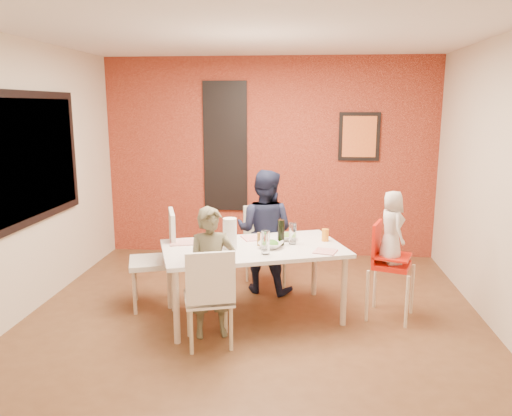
# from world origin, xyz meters

# --- Properties ---
(ground) EXTENTS (4.50, 4.50, 0.00)m
(ground) POSITION_xyz_m (0.00, 0.00, 0.00)
(ground) COLOR brown
(ground) RESTS_ON ground
(ceiling) EXTENTS (4.50, 4.50, 0.02)m
(ceiling) POSITION_xyz_m (0.00, 0.00, 2.70)
(ceiling) COLOR silver
(ceiling) RESTS_ON wall_back
(wall_back) EXTENTS (4.50, 0.02, 2.70)m
(wall_back) POSITION_xyz_m (0.00, 2.25, 1.35)
(wall_back) COLOR beige
(wall_back) RESTS_ON ground
(wall_front) EXTENTS (4.50, 0.02, 2.70)m
(wall_front) POSITION_xyz_m (0.00, -2.25, 1.35)
(wall_front) COLOR beige
(wall_front) RESTS_ON ground
(wall_left) EXTENTS (0.02, 4.50, 2.70)m
(wall_left) POSITION_xyz_m (-2.25, 0.00, 1.35)
(wall_left) COLOR beige
(wall_left) RESTS_ON ground
(wall_right) EXTENTS (0.02, 4.50, 2.70)m
(wall_right) POSITION_xyz_m (2.25, 0.00, 1.35)
(wall_right) COLOR beige
(wall_right) RESTS_ON ground
(brick_accent_wall) EXTENTS (4.50, 0.02, 2.70)m
(brick_accent_wall) POSITION_xyz_m (0.00, 2.23, 1.35)
(brick_accent_wall) COLOR maroon
(brick_accent_wall) RESTS_ON ground
(picture_window_frame) EXTENTS (0.05, 1.70, 1.30)m
(picture_window_frame) POSITION_xyz_m (-2.22, 0.20, 1.55)
(picture_window_frame) COLOR black
(picture_window_frame) RESTS_ON wall_left
(picture_window_pane) EXTENTS (0.02, 1.55, 1.15)m
(picture_window_pane) POSITION_xyz_m (-2.21, 0.20, 1.55)
(picture_window_pane) COLOR black
(picture_window_pane) RESTS_ON wall_left
(glassblock_strip) EXTENTS (0.55, 0.03, 1.70)m
(glassblock_strip) POSITION_xyz_m (-0.60, 2.21, 1.50)
(glassblock_strip) COLOR silver
(glassblock_strip) RESTS_ON wall_back
(glassblock_surround) EXTENTS (0.60, 0.03, 1.76)m
(glassblock_surround) POSITION_xyz_m (-0.60, 2.21, 1.50)
(glassblock_surround) COLOR black
(glassblock_surround) RESTS_ON wall_back
(art_print_frame) EXTENTS (0.54, 0.03, 0.64)m
(art_print_frame) POSITION_xyz_m (1.20, 2.21, 1.65)
(art_print_frame) COLOR black
(art_print_frame) RESTS_ON wall_back
(art_print_canvas) EXTENTS (0.44, 0.01, 0.54)m
(art_print_canvas) POSITION_xyz_m (1.20, 2.19, 1.65)
(art_print_canvas) COLOR orange
(art_print_canvas) RESTS_ON wall_back
(dining_table) EXTENTS (1.94, 1.47, 0.72)m
(dining_table) POSITION_xyz_m (-0.01, 0.06, 0.65)
(dining_table) COLOR white
(dining_table) RESTS_ON ground
(chair_near) EXTENTS (0.51, 0.51, 0.89)m
(chair_near) POSITION_xyz_m (-0.31, -0.63, 0.50)
(chair_near) COLOR white
(chair_near) RESTS_ON ground
(chair_far) EXTENTS (0.54, 0.54, 0.91)m
(chair_far) POSITION_xyz_m (0.02, 1.02, 0.51)
(chair_far) COLOR silver
(chair_far) RESTS_ON ground
(chair_left) EXTENTS (0.58, 0.58, 1.00)m
(chair_left) POSITION_xyz_m (-0.98, 0.26, 0.56)
(chair_left) COLOR silver
(chair_left) RESTS_ON ground
(high_chair) EXTENTS (0.50, 0.50, 0.95)m
(high_chair) POSITION_xyz_m (1.29, 0.18, 0.57)
(high_chair) COLOR red
(high_chair) RESTS_ON ground
(child_near) EXTENTS (0.50, 0.40, 1.19)m
(child_near) POSITION_xyz_m (-0.33, -0.39, 0.60)
(child_near) COLOR brown
(child_near) RESTS_ON ground
(child_far) EXTENTS (0.78, 0.68, 1.37)m
(child_far) POSITION_xyz_m (0.05, 0.78, 0.69)
(child_far) COLOR #161A32
(child_far) RESTS_ON ground
(toddler) EXTENTS (0.31, 0.39, 0.71)m
(toddler) POSITION_xyz_m (1.32, 0.16, 0.91)
(toddler) COLOR beige
(toddler) RESTS_ON high_chair
(plate_near_left) EXTENTS (0.27, 0.27, 0.01)m
(plate_near_left) POSITION_xyz_m (-0.26, -0.40, 0.72)
(plate_near_left) COLOR white
(plate_near_left) RESTS_ON dining_table
(plate_far_mid) EXTENTS (0.30, 0.30, 0.01)m
(plate_far_mid) POSITION_xyz_m (-0.03, 0.37, 0.72)
(plate_far_mid) COLOR white
(plate_far_mid) RESTS_ON dining_table
(plate_near_right) EXTENTS (0.24, 0.24, 0.01)m
(plate_near_right) POSITION_xyz_m (0.68, -0.06, 0.72)
(plate_near_right) COLOR white
(plate_near_right) RESTS_ON dining_table
(plate_far_left) EXTENTS (0.29, 0.29, 0.01)m
(plate_far_left) POSITION_xyz_m (-0.72, 0.12, 0.72)
(plate_far_left) COLOR silver
(plate_far_left) RESTS_ON dining_table
(salad_bowl_a) EXTENTS (0.28, 0.28, 0.06)m
(salad_bowl_a) POSITION_xyz_m (0.17, 0.04, 0.75)
(salad_bowl_a) COLOR silver
(salad_bowl_a) RESTS_ON dining_table
(salad_bowl_b) EXTENTS (0.22, 0.22, 0.05)m
(salad_bowl_b) POSITION_xyz_m (0.31, 0.35, 0.74)
(salad_bowl_b) COLOR white
(salad_bowl_b) RESTS_ON dining_table
(wine_bottle) EXTENTS (0.07, 0.07, 0.25)m
(wine_bottle) POSITION_xyz_m (0.26, 0.15, 0.84)
(wine_bottle) COLOR black
(wine_bottle) RESTS_ON dining_table
(wine_glass_a) EXTENTS (0.08, 0.08, 0.22)m
(wine_glass_a) POSITION_xyz_m (0.13, -0.17, 0.83)
(wine_glass_a) COLOR white
(wine_glass_a) RESTS_ON dining_table
(wine_glass_b) EXTENTS (0.07, 0.07, 0.21)m
(wine_glass_b) POSITION_xyz_m (0.37, 0.19, 0.82)
(wine_glass_b) COLOR white
(wine_glass_b) RESTS_ON dining_table
(paper_towel_roll) EXTENTS (0.13, 0.13, 0.30)m
(paper_towel_roll) POSITION_xyz_m (-0.22, -0.03, 0.87)
(paper_towel_roll) COLOR silver
(paper_towel_roll) RESTS_ON dining_table
(condiment_red) EXTENTS (0.03, 0.03, 0.12)m
(condiment_red) POSITION_xyz_m (0.14, 0.04, 0.78)
(condiment_red) COLOR red
(condiment_red) RESTS_ON dining_table
(condiment_green) EXTENTS (0.04, 0.04, 0.15)m
(condiment_green) POSITION_xyz_m (0.12, 0.07, 0.79)
(condiment_green) COLOR #2D7125
(condiment_green) RESTS_ON dining_table
(condiment_brown) EXTENTS (0.03, 0.03, 0.13)m
(condiment_brown) POSITION_xyz_m (0.04, 0.11, 0.78)
(condiment_brown) COLOR brown
(condiment_brown) RESTS_ON dining_table
(sippy_cup) EXTENTS (0.07, 0.07, 0.12)m
(sippy_cup) POSITION_xyz_m (0.70, 0.33, 0.78)
(sippy_cup) COLOR orange
(sippy_cup) RESTS_ON dining_table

